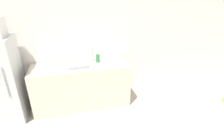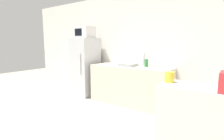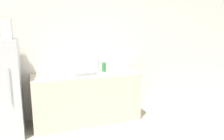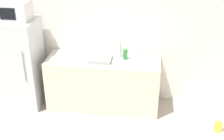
{
  "view_description": "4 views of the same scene",
  "coord_description": "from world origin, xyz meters",
  "px_view_note": "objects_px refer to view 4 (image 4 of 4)",
  "views": [
    {
      "loc": [
        -0.32,
        -0.41,
        2.2
      ],
      "look_at": [
        0.28,
        1.92,
        1.1
      ],
      "focal_mm": 28.0,
      "sensor_mm": 36.0,
      "label": 1
    },
    {
      "loc": [
        1.83,
        -0.68,
        1.4
      ],
      "look_at": [
        -0.06,
        1.92,
        0.9
      ],
      "focal_mm": 28.0,
      "sensor_mm": 36.0,
      "label": 2
    },
    {
      "loc": [
        -1.01,
        -0.96,
        1.73
      ],
      "look_at": [
        0.02,
        1.85,
        1.11
      ],
      "focal_mm": 35.0,
      "sensor_mm": 36.0,
      "label": 3
    },
    {
      "loc": [
        0.6,
        -1.81,
        3.07
      ],
      "look_at": [
        0.12,
        1.87,
        1.15
      ],
      "focal_mm": 50.0,
      "sensor_mm": 36.0,
      "label": 4
    }
  ],
  "objects_px": {
    "refrigerator": "(23,63)",
    "bottle_short": "(125,54)",
    "microwave": "(15,10)",
    "jar": "(218,127)",
    "bottle_tall": "(119,48)"
  },
  "relations": [
    {
      "from": "refrigerator",
      "to": "bottle_short",
      "type": "relative_size",
      "value": 8.97
    },
    {
      "from": "microwave",
      "to": "bottle_short",
      "type": "height_order",
      "value": "microwave"
    },
    {
      "from": "bottle_short",
      "to": "jar",
      "type": "bearing_deg",
      "value": -59.87
    },
    {
      "from": "bottle_tall",
      "to": "jar",
      "type": "relative_size",
      "value": 3.08
    },
    {
      "from": "microwave",
      "to": "refrigerator",
      "type": "bearing_deg",
      "value": 72.66
    },
    {
      "from": "refrigerator",
      "to": "bottle_tall",
      "type": "relative_size",
      "value": 5.13
    },
    {
      "from": "bottle_tall",
      "to": "refrigerator",
      "type": "bearing_deg",
      "value": -172.48
    },
    {
      "from": "bottle_tall",
      "to": "jar",
      "type": "bearing_deg",
      "value": -58.6
    },
    {
      "from": "refrigerator",
      "to": "jar",
      "type": "xyz_separation_m",
      "value": [
        2.85,
        -1.81,
        0.33
      ]
    },
    {
      "from": "bottle_tall",
      "to": "jar",
      "type": "xyz_separation_m",
      "value": [
        1.24,
        -2.03,
        0.06
      ]
    },
    {
      "from": "refrigerator",
      "to": "bottle_short",
      "type": "bearing_deg",
      "value": 4.38
    },
    {
      "from": "bottle_tall",
      "to": "jar",
      "type": "height_order",
      "value": "bottle_tall"
    },
    {
      "from": "microwave",
      "to": "bottle_tall",
      "type": "bearing_deg",
      "value": 7.56
    },
    {
      "from": "refrigerator",
      "to": "bottle_tall",
      "type": "xyz_separation_m",
      "value": [
        1.61,
        0.21,
        0.27
      ]
    },
    {
      "from": "refrigerator",
      "to": "jar",
      "type": "distance_m",
      "value": 3.4
    }
  ]
}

